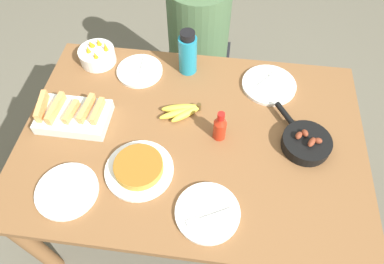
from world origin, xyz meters
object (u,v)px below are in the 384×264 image
frittata_plate_center (139,168)px  hot_sauce_bottle (220,127)px  melon_tray (73,115)px  water_bottle (188,53)px  empty_plate_far_left (208,213)px  empty_plate_near_front (269,85)px  empty_plate_mid_edge (67,191)px  fruit_bowl_mango (97,55)px  banana_bunch (182,111)px  person_figure (198,52)px  empty_plate_far_right (140,71)px  skillet (305,142)px

frittata_plate_center → hot_sauce_bottle: 0.36m
melon_tray → water_bottle: 0.58m
empty_plate_far_left → frittata_plate_center: bearing=153.7°
empty_plate_near_front → empty_plate_mid_edge: bearing=-139.5°
fruit_bowl_mango → hot_sauce_bottle: 0.74m
frittata_plate_center → water_bottle: (0.11, 0.58, 0.08)m
banana_bunch → person_figure: size_ratio=0.16×
water_bottle → empty_plate_mid_edge: bearing=-117.3°
frittata_plate_center → empty_plate_near_front: frittata_plate_center is taller
empty_plate_mid_edge → empty_plate_far_left: bearing=-1.8°
empty_plate_far_left → hot_sauce_bottle: 0.35m
empty_plate_near_front → person_figure: bearing=130.2°
fruit_bowl_mango → frittata_plate_center: bearing=-60.1°
banana_bunch → fruit_bowl_mango: bearing=149.1°
empty_plate_far_left → empty_plate_far_right: size_ratio=1.08×
frittata_plate_center → fruit_bowl_mango: bearing=119.9°
melon_tray → fruit_bowl_mango: fruit_bowl_mango is taller
banana_bunch → empty_plate_far_right: bearing=137.0°
fruit_bowl_mango → hot_sauce_bottle: size_ratio=1.15×
empty_plate_near_front → hot_sauce_bottle: (-0.21, -0.32, 0.06)m
melon_tray → hot_sauce_bottle: bearing=-0.3°
banana_bunch → melon_tray: melon_tray is taller
empty_plate_mid_edge → fruit_bowl_mango: size_ratio=1.36×
empty_plate_far_left → empty_plate_mid_edge: bearing=178.2°
person_figure → water_bottle: bearing=-90.8°
skillet → empty_plate_far_left: skillet is taller
empty_plate_near_front → empty_plate_far_right: (-0.62, 0.01, 0.00)m
melon_tray → hot_sauce_bottle: 0.63m
empty_plate_far_left → empty_plate_mid_edge: size_ratio=1.00×
frittata_plate_center → empty_plate_far_right: bearing=102.3°
empty_plate_far_left → hot_sauce_bottle: hot_sauce_bottle is taller
water_bottle → person_figure: bearing=89.2°
melon_tray → person_figure: 0.93m
empty_plate_mid_edge → fruit_bowl_mango: fruit_bowl_mango is taller
melon_tray → empty_plate_far_right: (0.22, 0.32, -0.02)m
hot_sauce_bottle → melon_tray: bearing=179.7°
melon_tray → empty_plate_far_right: melon_tray is taller
empty_plate_mid_edge → frittata_plate_center: bearing=26.1°
empty_plate_far_right → person_figure: person_figure is taller
skillet → empty_plate_mid_edge: size_ratio=1.24×
frittata_plate_center → empty_plate_far_left: (0.28, -0.14, -0.01)m
empty_plate_near_front → fruit_bowl_mango: (-0.84, 0.06, 0.03)m
melon_tray → person_figure: size_ratio=0.26×
water_bottle → person_figure: 0.52m
empty_plate_near_front → person_figure: size_ratio=0.22×
empty_plate_mid_edge → hot_sauce_bottle: size_ratio=1.56×
empty_plate_far_left → person_figure: (-0.17, 1.12, -0.24)m
water_bottle → skillet: bearing=-35.2°
banana_bunch → person_figure: bearing=90.7°
frittata_plate_center → melon_tray: bearing=147.8°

